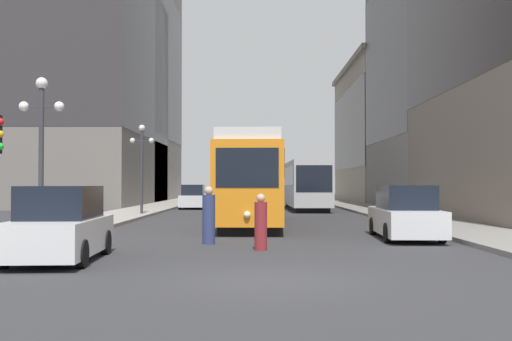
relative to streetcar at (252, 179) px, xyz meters
name	(u,v)px	position (x,y,z in m)	size (l,w,h in m)	color
ground_plane	(261,280)	(0.19, -15.86, -2.10)	(200.00, 200.00, 0.00)	#303033
sidewalk_left	(163,205)	(-7.75, 24.14, -2.03)	(3.41, 120.00, 0.15)	gray
sidewalk_right	(347,205)	(8.13, 24.14, -2.03)	(3.41, 120.00, 0.15)	gray
streetcar	(252,179)	(0.00, 0.00, 0.00)	(3.15, 13.67, 3.89)	black
transit_bus	(302,183)	(3.63, 16.01, -0.15)	(2.74, 11.90, 3.45)	black
parked_car_left_near	(190,198)	(-4.74, 17.75, -1.26)	(2.00, 4.68, 1.82)	black
parked_car_left_mid	(57,226)	(-4.74, -13.01, -1.26)	(2.05, 4.35, 1.82)	black
parked_car_right_far	(402,214)	(5.13, -7.17, -1.26)	(2.07, 5.07, 1.82)	black
pedestrian_crossing_near	(258,224)	(0.17, -10.71, -1.36)	(0.36, 0.36, 1.59)	maroon
pedestrian_crossing_far	(206,217)	(-1.44, -8.94, -1.27)	(0.40, 0.40, 1.79)	navy
lamp_post_left_near	(38,132)	(-6.64, -9.05, 1.39)	(1.41, 0.36, 5.04)	#333338
lamp_post_left_far	(139,155)	(-6.64, 7.32, 1.48)	(1.41, 0.36, 5.19)	#333338
building_left_corner	(86,65)	(-14.89, 25.57, 10.40)	(11.47, 22.63, 24.27)	slate
building_left_midblock	(105,73)	(-16.33, 38.35, 12.03)	(14.35, 20.65, 27.43)	gray
building_right_corner	(407,132)	(16.50, 36.27, 5.36)	(13.93, 21.10, 14.56)	#B2A893
building_right_far	(448,65)	(15.05, 18.24, 8.93)	(11.01, 15.17, 21.44)	gray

